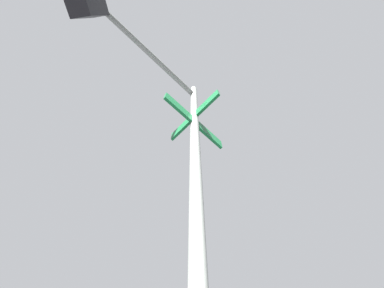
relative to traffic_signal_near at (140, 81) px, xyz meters
name	(u,v)px	position (x,y,z in m)	size (l,w,h in m)	color
traffic_signal_near	(140,81)	(0.00, 0.00, 0.00)	(1.87, 2.28, 6.18)	slate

